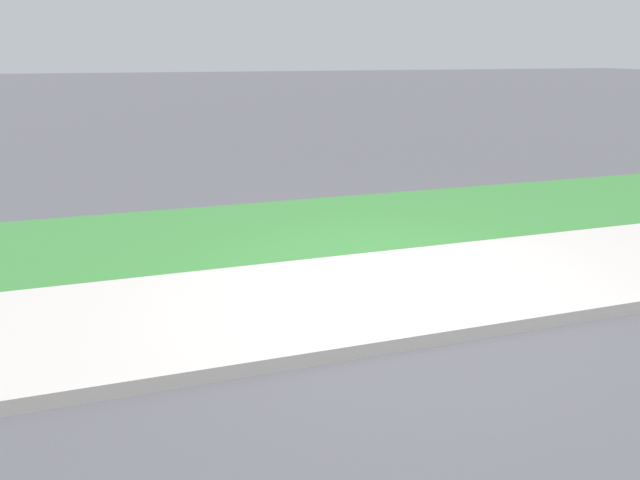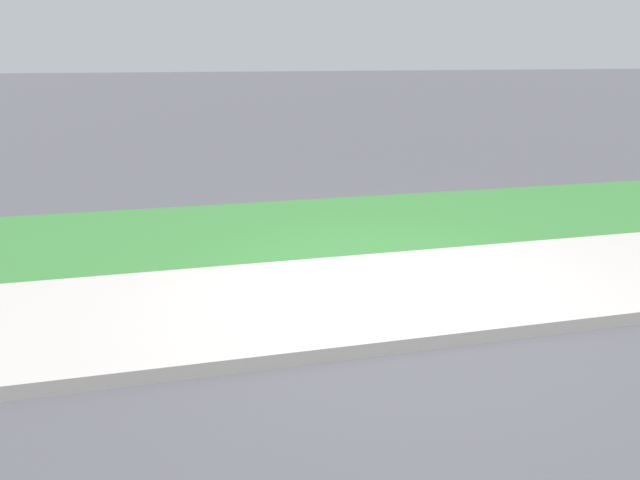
# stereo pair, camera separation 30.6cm
# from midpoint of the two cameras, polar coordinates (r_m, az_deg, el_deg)

# --- Properties ---
(ground_plane) EXTENTS (120.00, 120.00, 0.00)m
(ground_plane) POSITION_cam_midpoint_polar(r_m,az_deg,el_deg) (4.94, 6.27, -5.49)
(ground_plane) COLOR #424247
(sidewalk_pavement) EXTENTS (18.00, 1.80, 0.01)m
(sidewalk_pavement) POSITION_cam_midpoint_polar(r_m,az_deg,el_deg) (4.94, 6.28, -5.43)
(sidewalk_pavement) COLOR #9E9993
(sidewalk_pavement) RESTS_ON ground
(grass_verge) EXTENTS (18.00, 2.38, 0.01)m
(grass_verge) POSITION_cam_midpoint_polar(r_m,az_deg,el_deg) (6.78, -0.19, 2.05)
(grass_verge) COLOR #2D662D
(grass_verge) RESTS_ON ground
(street_curb) EXTENTS (18.00, 0.16, 0.12)m
(street_curb) POSITION_cam_midpoint_polar(r_m,az_deg,el_deg) (4.13, 11.36, -10.45)
(street_curb) COLOR #9E9993
(street_curb) RESTS_ON ground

